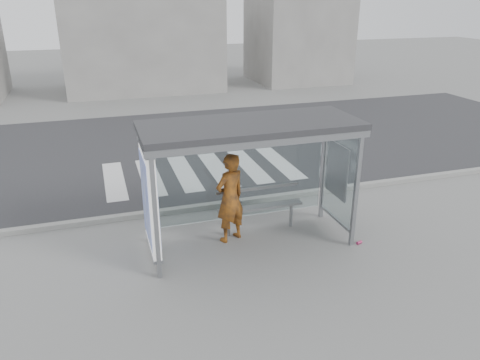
# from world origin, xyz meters

# --- Properties ---
(ground) EXTENTS (80.00, 80.00, 0.00)m
(ground) POSITION_xyz_m (0.00, 0.00, 0.00)
(ground) COLOR gray
(ground) RESTS_ON ground
(road) EXTENTS (30.00, 10.00, 0.01)m
(road) POSITION_xyz_m (0.00, 7.00, 0.00)
(road) COLOR #2D2D30
(road) RESTS_ON ground
(curb) EXTENTS (30.00, 0.18, 0.12)m
(curb) POSITION_xyz_m (0.00, 1.95, 0.06)
(curb) COLOR gray
(curb) RESTS_ON ground
(crosswalk) EXTENTS (5.55, 3.00, 0.00)m
(crosswalk) POSITION_xyz_m (0.00, 4.50, 0.00)
(crosswalk) COLOR silver
(crosswalk) RESTS_ON ground
(bus_shelter) EXTENTS (4.25, 1.65, 2.62)m
(bus_shelter) POSITION_xyz_m (-0.37, 0.06, 1.98)
(bus_shelter) COLOR gray
(bus_shelter) RESTS_ON ground
(building_center) EXTENTS (8.00, 5.00, 5.00)m
(building_center) POSITION_xyz_m (0.00, 18.00, 2.50)
(building_center) COLOR gray
(building_center) RESTS_ON ground
(building_right) EXTENTS (5.00, 5.00, 7.00)m
(building_right) POSITION_xyz_m (9.00, 18.00, 3.50)
(building_right) COLOR gray
(building_right) RESTS_ON ground
(person) EXTENTS (0.83, 0.71, 1.93)m
(person) POSITION_xyz_m (-0.34, 0.29, 0.97)
(person) COLOR orange
(person) RESTS_ON ground
(bench) EXTENTS (1.88, 0.33, 0.97)m
(bench) POSITION_xyz_m (0.40, 0.50, 0.57)
(bench) COLOR slate
(bench) RESTS_ON ground
(soda_can) EXTENTS (0.14, 0.11, 0.07)m
(soda_can) POSITION_xyz_m (2.18, -0.73, 0.03)
(soda_can) COLOR #C4396E
(soda_can) RESTS_ON ground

